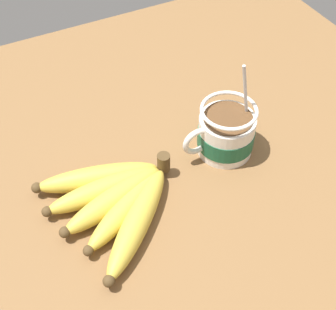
# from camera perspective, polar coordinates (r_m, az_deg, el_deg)

# --- Properties ---
(table) EXTENTS (0.97, 0.97, 0.03)m
(table) POSITION_cam_1_polar(r_m,az_deg,el_deg) (0.74, 2.87, -3.36)
(table) COLOR brown
(table) RESTS_ON ground
(coffee_mug) EXTENTS (0.12, 0.09, 0.16)m
(coffee_mug) POSITION_cam_1_polar(r_m,az_deg,el_deg) (0.74, 7.03, 2.63)
(coffee_mug) COLOR white
(coffee_mug) RESTS_ON table
(banana_bunch) EXTENTS (0.20, 0.22, 0.04)m
(banana_bunch) POSITION_cam_1_polar(r_m,az_deg,el_deg) (0.68, -6.39, -5.33)
(banana_bunch) COLOR #4C381E
(banana_bunch) RESTS_ON table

